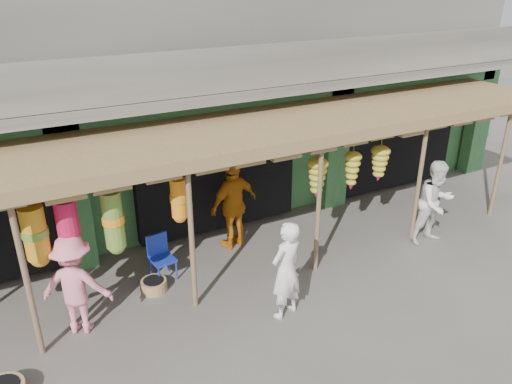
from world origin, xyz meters
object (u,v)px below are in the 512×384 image
person_front (286,270)px  person_vendor (234,204)px  blue_chair (160,254)px  person_right (436,203)px  person_shopper (75,285)px

person_front → person_vendor: person_vendor is taller
blue_chair → person_right: person_right is taller
person_front → person_right: bearing=171.9°
person_right → person_vendor: person_vendor is taller
person_right → person_vendor: bearing=156.8°
person_vendor → person_shopper: person_vendor is taller
blue_chair → person_shopper: bearing=-160.8°
blue_chair → person_shopper: size_ratio=0.51×
blue_chair → person_vendor: person_vendor is taller
person_front → blue_chair: bearing=-71.8°
blue_chair → person_vendor: 1.84m
person_right → person_front: bearing=-168.3°
person_vendor → person_shopper: size_ratio=1.13×
person_front → person_vendor: size_ratio=0.91×
blue_chair → person_right: (5.52, -1.39, 0.43)m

